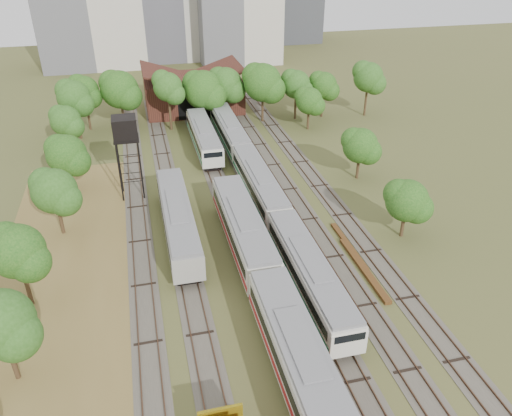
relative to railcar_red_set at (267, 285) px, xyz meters
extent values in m
plane|color=#475123|center=(2.00, -5.33, -2.10)|extent=(240.00, 240.00, 0.00)
cube|color=brown|center=(-16.00, 2.67, -2.08)|extent=(14.00, 60.00, 0.04)
cube|color=#4C473D|center=(-10.00, 19.67, -2.07)|extent=(2.60, 80.00, 0.06)
cube|color=#472D1E|center=(-10.72, 19.67, -1.98)|extent=(0.08, 80.00, 0.14)
cube|color=#472D1E|center=(-9.28, 19.67, -1.98)|extent=(0.08, 80.00, 0.14)
cube|color=#4C473D|center=(-6.00, 19.67, -2.07)|extent=(2.60, 80.00, 0.06)
cube|color=#472D1E|center=(-6.72, 19.67, -1.98)|extent=(0.08, 80.00, 0.14)
cube|color=#472D1E|center=(-5.28, 19.67, -1.98)|extent=(0.08, 80.00, 0.14)
cube|color=#4C473D|center=(0.00, 19.67, -2.07)|extent=(2.60, 80.00, 0.06)
cube|color=#472D1E|center=(-0.72, 19.67, -1.98)|extent=(0.08, 80.00, 0.14)
cube|color=#472D1E|center=(0.72, 19.67, -1.98)|extent=(0.08, 80.00, 0.14)
cube|color=#4C473D|center=(4.00, 19.67, -2.07)|extent=(2.60, 80.00, 0.06)
cube|color=#472D1E|center=(3.28, 19.67, -1.98)|extent=(0.08, 80.00, 0.14)
cube|color=#472D1E|center=(4.72, 19.67, -1.98)|extent=(0.08, 80.00, 0.14)
cube|color=#4C473D|center=(8.00, 19.67, -2.07)|extent=(2.60, 80.00, 0.06)
cube|color=#472D1E|center=(7.28, 19.67, -1.98)|extent=(0.08, 80.00, 0.14)
cube|color=#472D1E|center=(8.72, 19.67, -1.98)|extent=(0.08, 80.00, 0.14)
cube|color=#4C473D|center=(12.00, 19.67, -2.07)|extent=(2.60, 80.00, 0.06)
cube|color=#472D1E|center=(11.28, 19.67, -1.98)|extent=(0.08, 80.00, 0.14)
cube|color=#472D1E|center=(12.72, 19.67, -1.98)|extent=(0.08, 80.00, 0.14)
cube|color=black|center=(0.00, -8.69, -1.67)|extent=(2.39, 15.64, 0.87)
cube|color=beige|center=(0.00, -8.69, 0.12)|extent=(3.15, 17.00, 2.71)
cube|color=black|center=(0.00, -8.69, 0.45)|extent=(3.21, 15.64, 0.92)
cube|color=slate|center=(0.00, -8.69, 1.68)|extent=(2.90, 16.66, 0.39)
cube|color=maroon|center=(0.00, -8.69, -0.64)|extent=(3.21, 16.66, 0.49)
cube|color=black|center=(0.00, 8.81, -1.67)|extent=(2.39, 15.64, 0.87)
cube|color=beige|center=(0.00, 8.81, 0.12)|extent=(3.15, 17.00, 2.71)
cube|color=black|center=(0.00, 8.81, 0.45)|extent=(3.21, 15.64, 0.92)
cube|color=slate|center=(0.00, 8.81, 1.68)|extent=(2.90, 16.66, 0.39)
cube|color=maroon|center=(0.00, 8.81, -0.64)|extent=(3.21, 16.66, 0.49)
cube|color=black|center=(4.00, 0.79, -1.72)|extent=(2.12, 15.64, 0.77)
cube|color=beige|center=(4.00, 0.79, -0.13)|extent=(2.79, 17.00, 2.40)
cube|color=black|center=(4.00, 0.79, 0.16)|extent=(2.85, 15.64, 0.82)
cube|color=slate|center=(4.00, 0.79, 1.25)|extent=(2.57, 16.66, 0.35)
cube|color=#19653A|center=(4.00, 0.79, -0.80)|extent=(2.85, 16.66, 0.43)
cube|color=beige|center=(4.00, -7.66, -0.25)|extent=(2.83, 0.25, 2.16)
cube|color=black|center=(4.00, 18.29, -1.72)|extent=(2.12, 15.64, 0.77)
cube|color=beige|center=(4.00, 18.29, -0.13)|extent=(2.79, 17.00, 2.40)
cube|color=black|center=(4.00, 18.29, 0.16)|extent=(2.85, 15.64, 0.82)
cube|color=slate|center=(4.00, 18.29, 1.25)|extent=(2.57, 16.66, 0.35)
cube|color=#19653A|center=(4.00, 18.29, -0.80)|extent=(2.85, 16.66, 0.43)
cube|color=black|center=(4.00, 35.79, -1.72)|extent=(2.12, 15.64, 0.77)
cube|color=beige|center=(4.00, 35.79, -0.13)|extent=(2.79, 17.00, 2.40)
cube|color=black|center=(4.00, 35.79, 0.16)|extent=(2.85, 15.64, 0.82)
cube|color=slate|center=(4.00, 35.79, 1.25)|extent=(2.57, 16.66, 0.35)
cube|color=#19653A|center=(4.00, 35.79, -0.80)|extent=(2.85, 16.66, 0.43)
cube|color=black|center=(0.00, 34.29, -1.71)|extent=(2.16, 14.72, 0.78)
cube|color=beige|center=(0.00, 34.29, -0.09)|extent=(2.84, 16.00, 2.45)
cube|color=black|center=(0.00, 34.29, 0.20)|extent=(2.90, 14.72, 0.83)
cube|color=slate|center=(0.00, 34.29, 1.31)|extent=(2.62, 15.68, 0.35)
cube|color=#19653A|center=(0.00, 34.29, -0.78)|extent=(2.90, 15.68, 0.44)
cube|color=beige|center=(0.00, 26.34, -0.21)|extent=(2.88, 0.25, 2.21)
cube|color=black|center=(-6.00, 12.46, -1.71)|extent=(2.17, 16.56, 0.79)
cube|color=gray|center=(-6.00, 12.46, -0.08)|extent=(2.86, 18.00, 2.47)
cube|color=black|center=(-6.00, 12.46, 0.22)|extent=(2.92, 16.56, 0.84)
cube|color=slate|center=(-6.00, 12.46, 1.33)|extent=(2.63, 17.64, 0.35)
cylinder|color=black|center=(-11.45, 21.62, 1.43)|extent=(0.18, 0.18, 7.05)
cylinder|color=black|center=(-9.06, 21.62, 1.43)|extent=(0.18, 0.18, 7.05)
cylinder|color=black|center=(-11.45, 24.00, 1.43)|extent=(0.18, 0.18, 7.05)
cylinder|color=black|center=(-9.06, 24.00, 1.43)|extent=(0.18, 0.18, 7.05)
cube|color=black|center=(-10.26, 22.81, 5.05)|extent=(2.78, 2.78, 0.20)
cube|color=black|center=(-10.26, 22.81, 6.34)|extent=(2.64, 2.64, 2.38)
cube|color=brown|center=(10.00, 2.46, -1.93)|extent=(0.67, 10.03, 0.33)
cube|color=brown|center=(10.20, 6.42, -1.96)|extent=(0.52, 8.39, 0.27)
cube|color=#391B15|center=(1.00, 52.67, 0.65)|extent=(16.00, 11.00, 5.50)
cube|color=#391B15|center=(-3.00, 52.67, 4.00)|extent=(8.45, 11.55, 2.96)
cube|color=#391B15|center=(5.00, 52.67, 4.00)|extent=(8.45, 11.55, 2.96)
cube|color=black|center=(1.00, 47.22, 0.10)|extent=(6.40, 0.15, 4.12)
cylinder|color=#382616|center=(-19.15, -3.33, -0.08)|extent=(0.36, 0.36, 4.05)
sphere|color=#154913|center=(-19.15, -3.33, 3.05)|extent=(4.59, 4.59, 4.59)
cylinder|color=#382616|center=(-19.30, 4.88, 0.02)|extent=(0.36, 0.36, 4.25)
sphere|color=#154913|center=(-19.30, 4.88, 3.31)|extent=(4.44, 4.44, 4.44)
cylinder|color=#382616|center=(-17.64, 15.97, -0.16)|extent=(0.36, 0.36, 3.87)
sphere|color=#154913|center=(-17.64, 15.97, 2.83)|extent=(4.56, 4.56, 4.56)
cylinder|color=#382616|center=(-17.27, 25.69, -0.25)|extent=(0.36, 0.36, 3.70)
sphere|color=#154913|center=(-17.27, 25.69, 2.61)|extent=(4.69, 4.69, 4.69)
cylinder|color=#382616|center=(-18.31, 37.88, -0.28)|extent=(0.36, 0.36, 3.65)
sphere|color=#154913|center=(-18.31, 37.88, 2.55)|extent=(4.20, 4.20, 4.20)
cylinder|color=#382616|center=(-16.10, 46.71, 0.31)|extent=(0.36, 0.36, 4.82)
sphere|color=#154913|center=(-16.10, 46.71, 4.03)|extent=(4.49, 4.49, 4.49)
cylinder|color=#382616|center=(-17.30, 43.09, 0.38)|extent=(0.36, 0.36, 4.95)
sphere|color=#154913|center=(-17.30, 43.09, 4.20)|extent=(4.82, 4.82, 4.82)
cylinder|color=#382616|center=(-10.87, 46.08, 0.31)|extent=(0.36, 0.36, 4.82)
sphere|color=#154913|center=(-10.87, 46.08, 4.03)|extent=(5.72, 5.72, 5.72)
cylinder|color=#382616|center=(-3.78, 43.51, 0.55)|extent=(0.36, 0.36, 5.31)
sphere|color=#154913|center=(-3.78, 43.51, 4.66)|extent=(4.37, 4.37, 4.37)
cylinder|color=#382616|center=(1.63, 44.40, 0.13)|extent=(0.36, 0.36, 4.46)
sphere|color=#154913|center=(1.63, 44.40, 3.58)|extent=(5.97, 5.97, 5.97)
cylinder|color=#382616|center=(5.57, 46.53, 0.12)|extent=(0.36, 0.36, 4.45)
sphere|color=#154913|center=(5.57, 46.53, 3.56)|extent=(5.42, 5.42, 5.42)
cylinder|color=#382616|center=(11.00, 43.72, 0.41)|extent=(0.36, 0.36, 5.02)
sphere|color=#154913|center=(11.00, 43.72, 4.28)|extent=(5.97, 5.97, 5.97)
cylinder|color=#382616|center=(16.58, 43.78, 0.13)|extent=(0.36, 0.36, 4.46)
sphere|color=#154913|center=(16.58, 43.78, 3.58)|extent=(4.53, 4.53, 4.53)
cylinder|color=#382616|center=(21.20, 43.66, -0.04)|extent=(0.36, 0.36, 4.11)
sphere|color=#154913|center=(21.20, 43.66, 3.13)|extent=(4.35, 4.35, 4.35)
cylinder|color=#382616|center=(28.41, 42.48, 0.42)|extent=(0.36, 0.36, 5.05)
sphere|color=#154913|center=(28.41, 42.48, 4.32)|extent=(4.81, 4.81, 4.81)
cylinder|color=#382616|center=(16.26, 7.01, -0.47)|extent=(0.36, 0.36, 3.26)
sphere|color=#154913|center=(16.26, 7.01, 2.05)|extent=(4.29, 4.29, 4.29)
cylinder|color=#382616|center=(17.36, 20.62, -0.37)|extent=(0.36, 0.36, 3.47)
sphere|color=#154913|center=(17.36, 20.62, 2.31)|extent=(4.35, 4.35, 4.35)
cylinder|color=#382616|center=(17.03, 38.64, -0.31)|extent=(0.36, 0.36, 3.57)
sphere|color=#154913|center=(17.03, 38.64, 2.45)|extent=(4.10, 4.10, 4.10)
camera|label=1|loc=(-8.73, -31.44, 25.93)|focal=35.00mm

